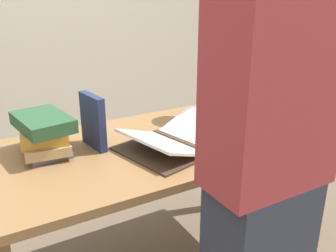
{
  "coord_description": "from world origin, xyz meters",
  "views": [
    {
      "loc": [
        -0.71,
        -1.38,
        1.4
      ],
      "look_at": [
        0.06,
        -0.03,
        0.82
      ],
      "focal_mm": 40.0,
      "sensor_mm": 36.0,
      "label": 1
    }
  ],
  "objects_px": {
    "open_book": "(182,139)",
    "book_stack_tall": "(44,134)",
    "coffee_mug": "(241,130)",
    "person_reader": "(265,173)",
    "book_standing_upright": "(93,121)",
    "pencil": "(223,160)",
    "reading_lamp": "(215,41)"
  },
  "relations": [
    {
      "from": "person_reader",
      "to": "pencil",
      "type": "bearing_deg",
      "value": -112.06
    },
    {
      "from": "book_standing_upright",
      "to": "reading_lamp",
      "type": "distance_m",
      "value": 0.74
    },
    {
      "from": "reading_lamp",
      "to": "pencil",
      "type": "relative_size",
      "value": 2.94
    },
    {
      "from": "book_stack_tall",
      "to": "coffee_mug",
      "type": "height_order",
      "value": "book_stack_tall"
    },
    {
      "from": "open_book",
      "to": "book_stack_tall",
      "type": "xyz_separation_m",
      "value": [
        -0.55,
        0.21,
        0.06
      ]
    },
    {
      "from": "open_book",
      "to": "pencil",
      "type": "relative_size",
      "value": 3.51
    },
    {
      "from": "book_standing_upright",
      "to": "pencil",
      "type": "xyz_separation_m",
      "value": [
        0.4,
        -0.39,
        -0.11
      ]
    },
    {
      "from": "reading_lamp",
      "to": "book_stack_tall",
      "type": "bearing_deg",
      "value": -178.94
    },
    {
      "from": "book_stack_tall",
      "to": "book_standing_upright",
      "type": "xyz_separation_m",
      "value": [
        0.2,
        -0.04,
        0.03
      ]
    },
    {
      "from": "book_stack_tall",
      "to": "book_standing_upright",
      "type": "relative_size",
      "value": 1.29
    },
    {
      "from": "book_stack_tall",
      "to": "coffee_mug",
      "type": "bearing_deg",
      "value": -20.89
    },
    {
      "from": "book_standing_upright",
      "to": "pencil",
      "type": "distance_m",
      "value": 0.58
    },
    {
      "from": "book_standing_upright",
      "to": "person_reader",
      "type": "xyz_separation_m",
      "value": [
        0.25,
        -0.78,
        0.04
      ]
    },
    {
      "from": "open_book",
      "to": "reading_lamp",
      "type": "xyz_separation_m",
      "value": [
        0.33,
        0.22,
        0.38
      ]
    },
    {
      "from": "coffee_mug",
      "to": "person_reader",
      "type": "xyz_separation_m",
      "value": [
        -0.35,
        -0.51,
        0.11
      ]
    },
    {
      "from": "person_reader",
      "to": "book_standing_upright",
      "type": "bearing_deg",
      "value": -72.15
    },
    {
      "from": "book_standing_upright",
      "to": "person_reader",
      "type": "relative_size",
      "value": 0.13
    },
    {
      "from": "reading_lamp",
      "to": "person_reader",
      "type": "bearing_deg",
      "value": -117.18
    },
    {
      "from": "open_book",
      "to": "pencil",
      "type": "bearing_deg",
      "value": -88.82
    },
    {
      "from": "book_stack_tall",
      "to": "reading_lamp",
      "type": "xyz_separation_m",
      "value": [
        0.88,
        0.02,
        0.32
      ]
    },
    {
      "from": "coffee_mug",
      "to": "pencil",
      "type": "height_order",
      "value": "coffee_mug"
    },
    {
      "from": "coffee_mug",
      "to": "person_reader",
      "type": "bearing_deg",
      "value": -124.55
    },
    {
      "from": "open_book",
      "to": "book_stack_tall",
      "type": "distance_m",
      "value": 0.59
    },
    {
      "from": "open_book",
      "to": "reading_lamp",
      "type": "distance_m",
      "value": 0.55
    },
    {
      "from": "book_stack_tall",
      "to": "book_standing_upright",
      "type": "height_order",
      "value": "book_standing_upright"
    },
    {
      "from": "book_standing_upright",
      "to": "coffee_mug",
      "type": "height_order",
      "value": "book_standing_upright"
    },
    {
      "from": "book_stack_tall",
      "to": "person_reader",
      "type": "height_order",
      "value": "person_reader"
    },
    {
      "from": "open_book",
      "to": "person_reader",
      "type": "relative_size",
      "value": 0.33
    },
    {
      "from": "reading_lamp",
      "to": "coffee_mug",
      "type": "bearing_deg",
      "value": -103.34
    },
    {
      "from": "open_book",
      "to": "book_stack_tall",
      "type": "bearing_deg",
      "value": 145.56
    },
    {
      "from": "reading_lamp",
      "to": "pencil",
      "type": "bearing_deg",
      "value": -121.19
    },
    {
      "from": "book_stack_tall",
      "to": "pencil",
      "type": "height_order",
      "value": "book_stack_tall"
    }
  ]
}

